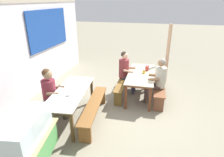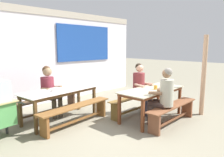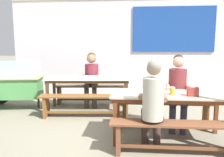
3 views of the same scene
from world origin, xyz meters
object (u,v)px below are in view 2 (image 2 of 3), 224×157
Objects in this scene: person_center_facing at (49,87)px; person_near_front at (163,95)px; dining_table_near at (152,92)px; wooden_support_post at (204,76)px; bench_far_back at (47,103)px; person_right_near_table at (141,85)px; bench_near_back at (134,103)px; tissue_box at (164,85)px; bench_far_front at (76,111)px; condiment_jar at (155,87)px; soup_bowl at (53,90)px; dining_table_far at (60,93)px; bench_near_front at (173,111)px.

person_near_front is at bearing -61.55° from person_center_facing.
wooden_support_post is (1.18, -0.74, 0.35)m from dining_table_near.
dining_table_near is 2.65m from bench_far_back.
dining_table_near is 0.53m from person_right_near_table.
bench_near_back is 0.92m from tissue_box.
condiment_jar reaches higher than bench_far_front.
condiment_jar is at bearing -86.32° from bench_near_back.
person_center_facing reaches higher than tissue_box.
dining_table_near is 1.44× the size of person_center_facing.
soup_bowl is at bearing -104.13° from bench_far_back.
bench_far_back is at bearing 95.85° from dining_table_far.
soup_bowl is at bearing -109.37° from person_center_facing.
person_right_near_table is 11.16× the size of condiment_jar.
person_right_near_table is 10.80× the size of soup_bowl.
bench_far_back is at bearing 116.51° from person_center_facing.
bench_near_back is 1.10m from bench_near_front.
condiment_jar is (-0.29, 0.07, -0.01)m from tissue_box.
dining_table_far is 0.24m from soup_bowl.
bench_far_back is 2.98m from tissue_box.
wooden_support_post is (1.16, -0.66, 0.22)m from condiment_jar.
condiment_jar is (0.04, -0.62, 0.50)m from bench_near_back.
bench_far_back is 15.48× the size of condiment_jar.
person_center_facing is at bearing 118.45° from person_near_front.
bench_far_front is 1.11m from person_center_facing.
tissue_box is 1.07m from wooden_support_post.
bench_far_back is 2.90m from person_near_front.
tissue_box is at bearing -24.01° from dining_table_near.
dining_table_near is 1.44m from wooden_support_post.
bench_near_back is 1.29× the size of person_near_front.
condiment_jar is at bearing -39.46° from soup_bowl.
person_right_near_table is (0.48, 0.97, 0.01)m from person_near_front.
person_center_facing is 2.63m from condiment_jar.
dining_table_near is (1.59, -1.50, 0.00)m from dining_table_far.
bench_near_front is 0.51m from person_near_front.
condiment_jar is at bearing 166.84° from tissue_box.
person_right_near_table reaches higher than bench_far_back.
person_right_near_table is at bearing 80.04° from bench_near_front.
dining_table_near is 1.39× the size of person_right_near_table.
bench_far_back is 11.56× the size of tissue_box.
person_right_near_table is at bearing -39.44° from person_center_facing.
tissue_box is 0.29m from condiment_jar.
person_right_near_table reaches higher than person_center_facing.
person_right_near_table is (1.84, -1.56, 0.43)m from bench_far_back.
person_near_front is (-0.30, 0.07, 0.42)m from bench_near_front.
person_center_facing is at bearing 122.74° from bench_near_front.
bench_near_front is 14.45× the size of soup_bowl.
person_center_facing is (-1.33, 2.45, 0.00)m from person_near_front.
dining_table_near is 14.96× the size of soup_bowl.
dining_table_far and dining_table_near have the same top height.
person_near_front is 11.14× the size of condiment_jar.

